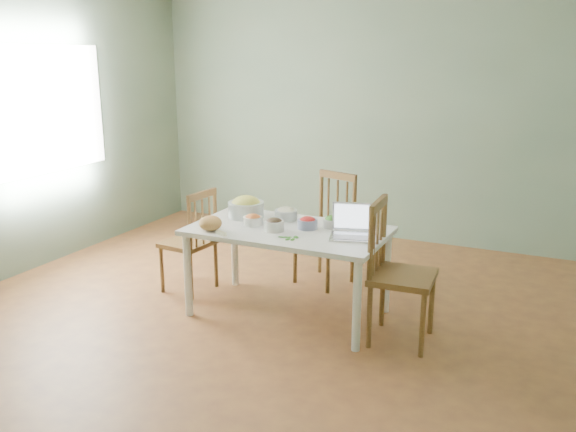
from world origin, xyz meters
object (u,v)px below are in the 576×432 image
at_px(chair_left, 188,240).
at_px(bowl_squash, 246,207).
at_px(chair_far, 324,230).
at_px(dining_table, 288,272).
at_px(bread_boule, 210,223).
at_px(laptop, 354,222).
at_px(chair_right, 403,273).

relative_size(chair_left, bowl_squash, 3.05).
distance_m(chair_far, chair_left, 1.20).
distance_m(dining_table, chair_left, 1.01).
bearing_deg(bread_boule, bowl_squash, 82.95).
bearing_deg(chair_left, bread_boule, 56.87).
bearing_deg(chair_far, bowl_squash, -110.76).
relative_size(bowl_squash, laptop, 0.87).
relative_size(chair_far, laptop, 2.89).
relative_size(chair_right, bowl_squash, 3.47).
height_order(dining_table, bread_boule, bread_boule).
xyz_separation_m(dining_table, laptop, (0.54, -0.02, 0.47)).
distance_m(dining_table, laptop, 0.72).
xyz_separation_m(chair_far, bread_boule, (-0.52, -1.06, 0.27)).
distance_m(bread_boule, bowl_squash, 0.46).
bearing_deg(chair_far, chair_left, -129.66).
height_order(chair_far, bread_boule, chair_far).
distance_m(chair_far, chair_right, 1.26).
bearing_deg(chair_right, bread_boule, 95.21).
bearing_deg(bread_boule, laptop, 14.58).
distance_m(chair_left, bowl_squash, 0.65).
bearing_deg(bowl_squash, bread_boule, -97.05).
xyz_separation_m(bowl_squash, laptop, (1.00, -0.18, 0.03)).
bearing_deg(bowl_squash, chair_left, -172.80).
relative_size(dining_table, bowl_squash, 5.09).
relative_size(chair_right, laptop, 3.01).
distance_m(chair_left, bread_boule, 0.70).
distance_m(bowl_squash, laptop, 1.02).
bearing_deg(chair_far, bread_boule, -99.22).
bearing_deg(chair_left, bowl_squash, 102.79).
relative_size(chair_right, bread_boule, 5.84).
bearing_deg(chair_right, chair_far, 44.87).
relative_size(bread_boule, laptop, 0.51).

